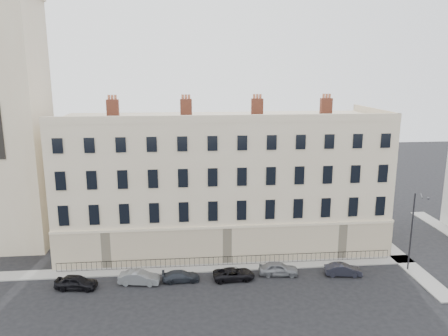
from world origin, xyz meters
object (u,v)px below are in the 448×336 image
(car_e, at_px, (278,269))
(car_f, at_px, (343,270))
(car_c, at_px, (181,276))
(car_d, at_px, (234,274))
(car_a, at_px, (76,282))
(streetlamp, at_px, (413,229))
(car_b, at_px, (139,278))

(car_e, bearing_deg, car_f, -90.40)
(car_c, height_order, car_d, car_d)
(car_a, height_order, streetlamp, streetlamp)
(car_d, relative_size, car_f, 1.12)
(car_b, bearing_deg, car_e, -79.25)
(car_d, height_order, car_f, car_f)
(car_c, distance_m, car_e, 9.76)
(car_a, bearing_deg, streetlamp, -80.11)
(car_d, xyz_separation_m, car_e, (4.57, 0.55, 0.10))
(car_b, xyz_separation_m, car_d, (9.17, 0.04, -0.08))
(car_a, relative_size, streetlamp, 0.48)
(car_b, relative_size, car_f, 1.08)
(car_b, bearing_deg, car_f, -82.11)
(car_a, height_order, car_e, car_e)
(car_b, distance_m, car_f, 20.18)
(car_a, bearing_deg, car_e, -78.30)
(car_e, xyz_separation_m, streetlamp, (13.56, -0.36, 3.90))
(car_b, xyz_separation_m, streetlamp, (27.30, 0.23, 3.93))
(car_b, relative_size, car_d, 0.96)
(car_a, relative_size, car_c, 1.07)
(car_e, distance_m, car_f, 6.48)
(car_b, height_order, car_e, car_e)
(car_d, distance_m, streetlamp, 18.57)
(car_e, xyz_separation_m, car_f, (6.44, -0.73, -0.07))
(car_a, distance_m, car_d, 14.99)
(car_e, bearing_deg, car_a, 99.03)
(streetlamp, bearing_deg, car_d, -154.93)
(car_f, relative_size, streetlamp, 0.44)
(car_f, height_order, streetlamp, streetlamp)
(car_f, bearing_deg, car_e, 91.76)
(car_d, bearing_deg, car_b, 86.75)
(car_c, xyz_separation_m, car_f, (16.19, -0.30, 0.07))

